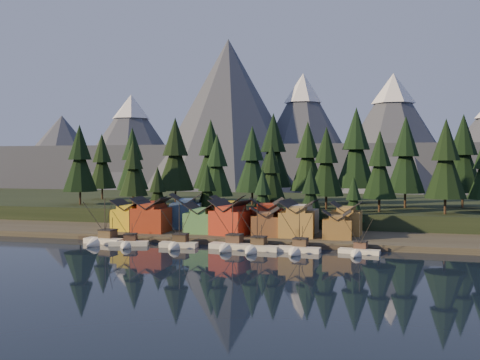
% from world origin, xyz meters
% --- Properties ---
extents(ground, '(500.00, 500.00, 0.00)m').
position_xyz_m(ground, '(0.00, 0.00, 0.00)').
color(ground, black).
rests_on(ground, ground).
extents(shore_strip, '(400.00, 50.00, 1.50)m').
position_xyz_m(shore_strip, '(0.00, 40.00, 0.75)').
color(shore_strip, '#373328').
rests_on(shore_strip, ground).
extents(hillside, '(420.00, 100.00, 6.00)m').
position_xyz_m(hillside, '(0.00, 90.00, 3.00)').
color(hillside, black).
rests_on(hillside, ground).
extents(dock, '(80.00, 4.00, 1.00)m').
position_xyz_m(dock, '(0.00, 16.50, 0.50)').
color(dock, '#433B30').
rests_on(dock, ground).
extents(mountain_ridge, '(560.00, 190.00, 90.00)m').
position_xyz_m(mountain_ridge, '(-4.20, 213.59, 26.06)').
color(mountain_ridge, '#4D5164').
rests_on(mountain_ridge, ground).
extents(boat_0, '(10.61, 11.34, 12.82)m').
position_xyz_m(boat_0, '(-30.04, 8.83, 2.52)').
color(boat_0, white).
rests_on(boat_0, ground).
extents(boat_1, '(10.19, 10.69, 10.41)m').
position_xyz_m(boat_1, '(-21.89, 7.49, 1.89)').
color(boat_1, silver).
rests_on(boat_1, ground).
extents(boat_2, '(9.53, 10.29, 11.69)m').
position_xyz_m(boat_2, '(-9.24, 8.23, 2.30)').
color(boat_2, beige).
rests_on(boat_2, ground).
extents(boat_3, '(11.24, 12.06, 12.37)m').
position_xyz_m(boat_3, '(3.74, 8.98, 2.31)').
color(boat_3, beige).
rests_on(boat_3, ground).
extents(boat_4, '(11.11, 11.96, 11.46)m').
position_xyz_m(boat_4, '(9.97, 8.27, 2.06)').
color(boat_4, silver).
rests_on(boat_4, ground).
extents(boat_5, '(10.43, 11.20, 11.26)m').
position_xyz_m(boat_5, '(19.91, 8.60, 2.08)').
color(boat_5, silver).
rests_on(boat_5, ground).
extents(boat_6, '(9.71, 10.34, 9.80)m').
position_xyz_m(boat_6, '(33.46, 9.93, 1.76)').
color(boat_6, white).
rests_on(boat_6, ground).
extents(house_front_0, '(8.78, 8.32, 8.59)m').
position_xyz_m(house_front_0, '(-29.98, 25.02, 6.02)').
color(house_front_0, gold).
rests_on(house_front_0, shore_strip).
extents(house_front_1, '(9.07, 8.71, 9.38)m').
position_xyz_m(house_front_1, '(-22.71, 23.30, 6.43)').
color(house_front_1, maroon).
rests_on(house_front_1, shore_strip).
extents(house_front_2, '(8.30, 8.37, 8.08)m').
position_xyz_m(house_front_2, '(-8.70, 25.00, 5.74)').
color(house_front_2, '#4B894A').
rests_on(house_front_2, shore_strip).
extents(house_front_3, '(10.95, 10.64, 9.23)m').
position_xyz_m(house_front_3, '(-0.11, 23.55, 6.35)').
color(house_front_3, maroon).
rests_on(house_front_3, shore_strip).
extents(house_front_4, '(9.01, 9.43, 7.48)m').
position_xyz_m(house_front_4, '(9.20, 23.13, 5.43)').
color(house_front_4, '#915A33').
rests_on(house_front_4, shore_strip).
extents(house_front_5, '(9.13, 8.38, 9.17)m').
position_xyz_m(house_front_5, '(17.45, 23.81, 6.32)').
color(house_front_5, '#A77F3B').
rests_on(house_front_5, shore_strip).
extents(house_front_6, '(7.59, 7.23, 7.09)m').
position_xyz_m(house_front_6, '(27.67, 23.06, 5.23)').
color(house_front_6, olive).
rests_on(house_front_6, shore_strip).
extents(house_back_0, '(9.12, 8.85, 8.85)m').
position_xyz_m(house_back_0, '(-27.80, 34.46, 6.15)').
color(house_back_0, maroon).
rests_on(house_back_0, shore_strip).
extents(house_back_1, '(10.79, 10.87, 9.95)m').
position_xyz_m(house_back_1, '(-16.48, 33.87, 6.72)').
color(house_back_1, '#385284').
rests_on(house_back_1, shore_strip).
extents(house_back_2, '(9.75, 9.08, 9.60)m').
position_xyz_m(house_back_2, '(-3.49, 32.76, 6.54)').
color(house_back_2, gold).
rests_on(house_back_2, shore_strip).
extents(house_back_3, '(10.98, 10.26, 9.37)m').
position_xyz_m(house_back_3, '(8.13, 30.40, 6.42)').
color(house_back_3, '#A02D18').
rests_on(house_back_3, shore_strip).
extents(house_back_4, '(9.17, 8.89, 9.01)m').
position_xyz_m(house_back_4, '(17.44, 31.65, 6.23)').
color(house_back_4, beige).
rests_on(house_back_4, shore_strip).
extents(house_back_5, '(8.16, 8.25, 8.68)m').
position_xyz_m(house_back_5, '(29.55, 31.08, 6.05)').
color(house_back_5, olive).
rests_on(house_back_5, shore_strip).
extents(tree_hill_0, '(11.85, 11.85, 27.61)m').
position_xyz_m(tree_hill_0, '(-62.00, 52.00, 21.09)').
color(tree_hill_0, '#332319').
rests_on(tree_hill_0, hillside).
extents(tree_hill_1, '(11.76, 11.76, 27.39)m').
position_xyz_m(tree_hill_1, '(-50.00, 68.00, 20.97)').
color(tree_hill_1, '#332319').
rests_on(tree_hill_1, hillside).
extents(tree_hill_2, '(9.47, 9.47, 22.07)m').
position_xyz_m(tree_hill_2, '(-40.00, 48.00, 18.06)').
color(tree_hill_2, '#332319').
rests_on(tree_hill_2, hillside).
extents(tree_hill_3, '(12.88, 12.88, 30.01)m').
position_xyz_m(tree_hill_3, '(-30.00, 60.00, 22.41)').
color(tree_hill_3, '#332319').
rests_on(tree_hill_3, hillside).
extents(tree_hill_4, '(13.03, 13.03, 30.35)m').
position_xyz_m(tree_hill_4, '(-22.00, 75.00, 22.59)').
color(tree_hill_4, '#332319').
rests_on(tree_hill_4, hillside).
extents(tree_hill_5, '(10.17, 10.17, 23.69)m').
position_xyz_m(tree_hill_5, '(-12.00, 50.00, 18.95)').
color(tree_hill_5, '#332319').
rests_on(tree_hill_5, hillside).
extents(tree_hill_6, '(11.62, 11.62, 27.07)m').
position_xyz_m(tree_hill_6, '(-4.00, 65.00, 20.80)').
color(tree_hill_6, '#332319').
rests_on(tree_hill_6, hillside).
extents(tree_hill_7, '(8.68, 8.68, 20.22)m').
position_xyz_m(tree_hill_7, '(6.00, 48.00, 17.05)').
color(tree_hill_7, '#332319').
rests_on(tree_hill_7, hillside).
extents(tree_hill_8, '(12.33, 12.33, 28.73)m').
position_xyz_m(tree_hill_8, '(14.00, 72.00, 21.71)').
color(tree_hill_8, '#332319').
rests_on(tree_hill_8, hillside).
extents(tree_hill_9, '(11.01, 11.01, 25.66)m').
position_xyz_m(tree_hill_9, '(22.00, 55.00, 20.03)').
color(tree_hill_9, '#332319').
rests_on(tree_hill_9, hillside).
extents(tree_hill_10, '(14.57, 14.57, 33.94)m').
position_xyz_m(tree_hill_10, '(30.00, 80.00, 24.56)').
color(tree_hill_10, '#332319').
rests_on(tree_hill_10, hillside).
extents(tree_hill_11, '(10.31, 10.31, 24.01)m').
position_xyz_m(tree_hill_11, '(38.00, 50.00, 19.12)').
color(tree_hill_11, '#332319').
rests_on(tree_hill_11, hillside).
extents(tree_hill_12, '(12.64, 12.64, 29.44)m').
position_xyz_m(tree_hill_12, '(46.00, 66.00, 22.10)').
color(tree_hill_12, '#332319').
rests_on(tree_hill_12, hillside).
extents(tree_hill_13, '(11.59, 11.59, 27.00)m').
position_xyz_m(tree_hill_13, '(56.00, 48.00, 20.76)').
color(tree_hill_13, '#332319').
rests_on(tree_hill_13, hillside).
extents(tree_hill_14, '(12.96, 12.96, 30.19)m').
position_xyz_m(tree_hill_14, '(64.00, 72.00, 22.50)').
color(tree_hill_14, '#332319').
rests_on(tree_hill_14, hillside).
extents(tree_hill_15, '(14.07, 14.07, 32.78)m').
position_xyz_m(tree_hill_15, '(0.00, 82.00, 23.93)').
color(tree_hill_15, '#332319').
rests_on(tree_hill_15, hillside).
extents(tree_hill_16, '(11.11, 11.11, 25.87)m').
position_xyz_m(tree_hill_16, '(-68.00, 78.00, 20.14)').
color(tree_hill_16, '#332319').
rests_on(tree_hill_16, hillside).
extents(tree_shore_0, '(7.65, 7.65, 17.82)m').
position_xyz_m(tree_shore_0, '(-28.00, 40.00, 11.23)').
color(tree_shore_0, '#332319').
rests_on(tree_shore_0, shore_strip).
extents(tree_shore_1, '(8.04, 8.04, 18.73)m').
position_xyz_m(tree_shore_1, '(-12.00, 40.00, 11.73)').
color(tree_shore_1, '#332319').
rests_on(tree_shore_1, shore_strip).
extents(tree_shore_2, '(7.40, 7.40, 17.23)m').
position_xyz_m(tree_shore_2, '(5.00, 40.00, 10.91)').
color(tree_shore_2, '#332319').
rests_on(tree_shore_2, shore_strip).
extents(tree_shore_3, '(7.81, 7.81, 18.19)m').
position_xyz_m(tree_shore_3, '(19.00, 40.00, 11.43)').
color(tree_shore_3, '#332319').
rests_on(tree_shore_3, shore_strip).
extents(tree_shore_4, '(6.58, 6.58, 15.33)m').
position_xyz_m(tree_shore_4, '(31.00, 40.00, 9.87)').
color(tree_shore_4, '#332319').
rests_on(tree_shore_4, shore_strip).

